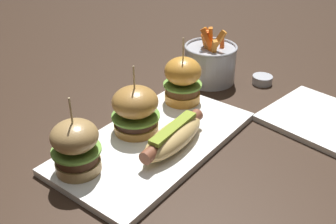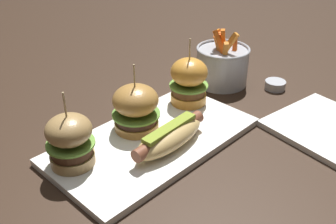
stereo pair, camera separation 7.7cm
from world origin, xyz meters
TOP-DOWN VIEW (x-y plane):
  - ground_plane at (0.00, 0.00)m, footprint 3.00×3.00m
  - platter_main at (0.00, 0.00)m, footprint 0.40×0.22m
  - hot_dog at (-0.00, -0.04)m, footprint 0.18×0.07m
  - slider_left at (-0.15, 0.04)m, footprint 0.08×0.08m
  - slider_center at (0.00, 0.05)m, footprint 0.09×0.09m
  - slider_right at (0.15, 0.05)m, footprint 0.09×0.09m
  - fries_bucket at (0.30, 0.07)m, footprint 0.13×0.13m
  - sauce_ramekin at (0.37, -0.04)m, footprint 0.05×0.05m
  - side_plate at (0.28, -0.22)m, footprint 0.23×0.23m

SIDE VIEW (x-z plane):
  - ground_plane at x=0.00m, z-range 0.00..0.00m
  - side_plate at x=0.28m, z-range 0.00..0.01m
  - platter_main at x=0.00m, z-range 0.00..0.01m
  - sauce_ramekin at x=0.37m, z-range 0.00..0.02m
  - hot_dog at x=0.00m, z-range 0.01..0.06m
  - fries_bucket at x=0.30m, z-range -0.02..0.12m
  - slider_center at x=0.00m, z-range -0.01..0.13m
  - slider_left at x=-0.15m, z-range -0.01..0.13m
  - slider_right at x=0.15m, z-range -0.01..0.14m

